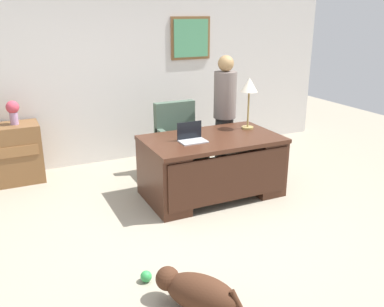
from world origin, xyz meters
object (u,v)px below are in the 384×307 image
(person_standing, at_px, (225,113))
(dog_toy_ball, at_px, (146,276))
(desk, at_px, (213,165))
(laptop, at_px, (191,137))
(desk_lamp, at_px, (249,88))
(dog_lying, at_px, (197,292))
(vase_with_flowers, at_px, (13,110))
(armchair, at_px, (180,143))

(person_standing, height_order, dog_toy_ball, person_standing)
(desk, relative_size, person_standing, 1.00)
(laptop, xyz_separation_m, desk_lamp, (0.92, 0.19, 0.48))
(dog_lying, bearing_deg, desk, 58.86)
(desk_lamp, relative_size, dog_toy_ball, 6.62)
(dog_toy_ball, bearing_deg, dog_lying, -63.57)
(dog_lying, bearing_deg, vase_with_flowers, 106.81)
(desk, relative_size, laptop, 5.28)
(desk, height_order, vase_with_flowers, vase_with_flowers)
(dog_lying, distance_m, desk_lamp, 2.95)
(desk, distance_m, person_standing, 1.02)
(person_standing, relative_size, dog_toy_ball, 16.54)
(laptop, height_order, dog_toy_ball, laptop)
(desk, height_order, laptop, laptop)
(armchair, bearing_deg, laptop, -104.42)
(dog_lying, xyz_separation_m, dog_toy_ball, (-0.25, 0.51, -0.10))
(dog_toy_ball, bearing_deg, desk_lamp, 37.79)
(dog_lying, height_order, dog_toy_ball, dog_lying)
(armchair, bearing_deg, dog_toy_ball, -120.42)
(armchair, bearing_deg, desk, -85.35)
(person_standing, xyz_separation_m, dog_lying, (-1.70, -2.59, -0.72))
(desk, xyz_separation_m, dog_toy_ball, (-1.39, -1.37, -0.36))
(person_standing, relative_size, vase_with_flowers, 5.24)
(armchair, bearing_deg, dog_lying, -111.14)
(desk, height_order, armchair, armchair)
(desk, distance_m, dog_toy_ball, 1.98)
(armchair, bearing_deg, vase_with_flowers, 161.45)
(desk, height_order, dog_toy_ball, desk)
(person_standing, bearing_deg, desk, -128.52)
(dog_lying, relative_size, desk_lamp, 1.01)
(dog_lying, xyz_separation_m, laptop, (0.84, 1.88, 0.67))
(desk, bearing_deg, vase_with_flowers, 144.06)
(person_standing, bearing_deg, vase_with_flowers, 162.58)
(laptop, bearing_deg, vase_with_flowers, 140.03)
(vase_with_flowers, bearing_deg, laptop, -39.97)
(person_standing, bearing_deg, desk_lamp, -84.10)
(armchair, xyz_separation_m, dog_lying, (-1.06, -2.75, -0.32))
(dog_toy_ball, bearing_deg, armchair, 59.58)
(vase_with_flowers, bearing_deg, desk, -35.94)
(desk_lamp, bearing_deg, laptop, -168.33)
(laptop, distance_m, desk_lamp, 1.06)
(person_standing, height_order, vase_with_flowers, person_standing)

